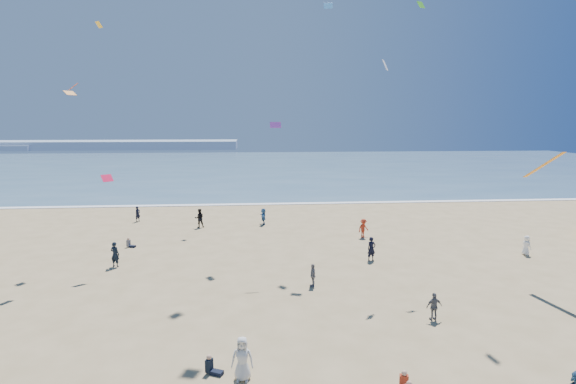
{
  "coord_description": "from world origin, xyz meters",
  "views": [
    {
      "loc": [
        0.29,
        -12.14,
        10.56
      ],
      "look_at": [
        2.0,
        8.0,
        7.39
      ],
      "focal_mm": 28.0,
      "sensor_mm": 36.0,
      "label": 1
    }
  ],
  "objects": [
    {
      "name": "ocean",
      "position": [
        0.0,
        95.0,
        0.03
      ],
      "size": [
        220.0,
        100.0,
        0.06
      ],
      "primitive_type": "cube",
      "color": "#476B84",
      "rests_on": "ground"
    },
    {
      "name": "surf_line",
      "position": [
        0.0,
        45.0,
        0.04
      ],
      "size": [
        220.0,
        1.2,
        0.08
      ],
      "primitive_type": "cube",
      "color": "white",
      "rests_on": "ground"
    },
    {
      "name": "headland_far",
      "position": [
        -60.0,
        170.0,
        1.6
      ],
      "size": [
        110.0,
        20.0,
        3.2
      ],
      "primitive_type": "cube",
      "color": "#7A8EA8",
      "rests_on": "ground"
    },
    {
      "name": "standing_flyers",
      "position": [
        3.01,
        15.53,
        0.86
      ],
      "size": [
        37.84,
        47.64,
        1.91
      ],
      "color": "white",
      "rests_on": "ground"
    },
    {
      "name": "seated_group",
      "position": [
        1.69,
        7.11,
        0.42
      ],
      "size": [
        18.66,
        29.92,
        0.84
      ],
      "color": "white",
      "rests_on": "ground"
    },
    {
      "name": "kites_aloft",
      "position": [
        9.37,
        13.83,
        15.49
      ],
      "size": [
        33.11,
        42.35,
        28.91
      ],
      "color": "white",
      "rests_on": "ground"
    }
  ]
}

